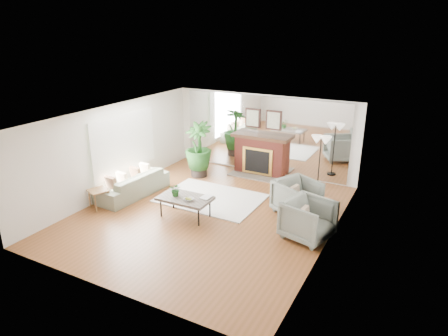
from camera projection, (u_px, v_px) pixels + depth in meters
The scene contains 18 objects.
ground at pixel (208, 214), 10.07m from camera, with size 7.00×7.00×0.00m, color brown.
wall_left at pixel (114, 150), 10.97m from camera, with size 0.02×7.00×2.50m, color silver.
wall_right at pixel (331, 189), 8.33m from camera, with size 0.02×7.00×2.50m, color silver.
wall_back at pixel (263, 134), 12.55m from camera, with size 6.00×0.02×2.50m, color silver.
mirror_panel at pixel (263, 134), 12.53m from camera, with size 5.40×0.04×2.40m, color silver.
window_panel at pixel (124, 143), 11.25m from camera, with size 0.04×2.40×1.50m, color #B2E09E.
fireplace at pixel (260, 154), 12.56m from camera, with size 1.85×0.83×2.05m.
area_rug at pixel (211, 198), 10.94m from camera, with size 2.70×1.93×0.03m, color white.
coffee_table at pixel (185, 199), 9.76m from camera, with size 1.31×0.77×0.52m.
sofa at pixel (133, 184), 11.09m from camera, with size 2.18×0.85×0.64m, color gray.
armchair_back at pixel (297, 197), 9.93m from camera, with size 0.95×0.98×0.89m, color gray.
armchair_front at pixel (308, 220), 8.77m from camera, with size 0.97×0.99×0.90m, color gray.
side_table at pixel (98, 193), 10.23m from camera, with size 0.58×0.58×0.51m.
potted_ficus at pixel (198, 148), 12.30m from camera, with size 0.83×0.83×1.72m.
floor_lamp at pixel (321, 145), 10.85m from camera, with size 0.54×0.30×1.66m.
tabletop_plant at pixel (176, 190), 9.77m from camera, with size 0.30×0.26×0.33m, color #23561F.
fruit_bowl at pixel (188, 199), 9.57m from camera, with size 0.23×0.23×0.06m, color brown.
book at pixel (202, 196), 9.78m from camera, with size 0.23×0.31×0.02m, color brown.
Camera 1 is at (4.62, -7.84, 4.48)m, focal length 32.00 mm.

